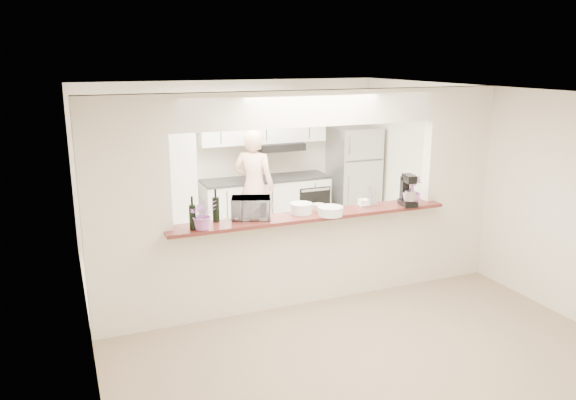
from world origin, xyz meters
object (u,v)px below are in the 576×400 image
toaster_oven (251,208)px  person (254,187)px  stand_mixer (408,192)px  refrigerator (353,176)px

toaster_oven → person: bearing=90.0°
stand_mixer → person: 2.72m
toaster_oven → stand_mixer: (1.95, -0.19, 0.05)m
toaster_oven → stand_mixer: bearing=14.3°
refrigerator → toaster_oven: bearing=-136.6°
refrigerator → toaster_oven: (-2.75, -2.60, 0.36)m
refrigerator → stand_mixer: size_ratio=4.39×
refrigerator → stand_mixer: bearing=-106.0°
stand_mixer → person: bearing=115.2°
toaster_oven → stand_mixer: size_ratio=1.13×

